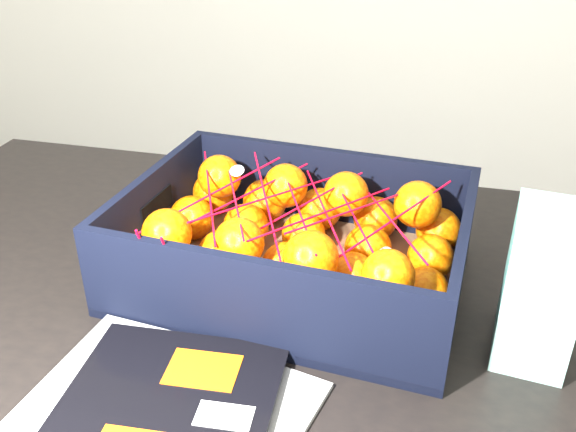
% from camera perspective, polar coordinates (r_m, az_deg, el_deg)
% --- Properties ---
extents(table, '(1.26, 0.90, 0.75)m').
position_cam_1_polar(table, '(0.87, -4.47, -12.52)').
color(table, black).
rests_on(table, ground).
extents(produce_crate, '(0.42, 0.32, 0.12)m').
position_cam_1_polar(produce_crate, '(0.82, 0.68, -3.44)').
color(produce_crate, olive).
rests_on(produce_crate, table).
extents(clementine_heap, '(0.40, 0.30, 0.11)m').
position_cam_1_polar(clementine_heap, '(0.82, 0.38, -2.17)').
color(clementine_heap, '#F46505').
rests_on(clementine_heap, produce_crate).
extents(mesh_net, '(0.35, 0.28, 0.09)m').
position_cam_1_polar(mesh_net, '(0.78, -0.00, 0.61)').
color(mesh_net, red).
rests_on(mesh_net, clementine_heap).
extents(retail_carton, '(0.08, 0.12, 0.17)m').
position_cam_1_polar(retail_carton, '(0.73, 21.86, -5.84)').
color(retail_carton, white).
rests_on(retail_carton, table).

